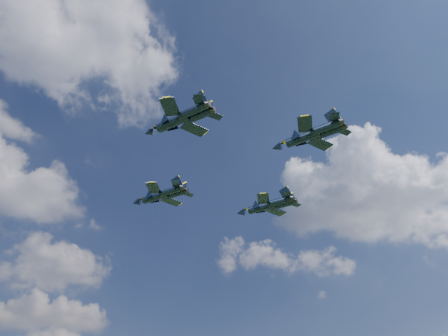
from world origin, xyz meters
TOP-DOWN VIEW (x-y plane):
  - jet_lead at (-15.90, 22.06)m, footprint 12.75×16.87m
  - jet_left at (-24.04, -6.69)m, footprint 12.80×17.32m
  - jet_right at (10.72, 13.43)m, footprint 13.21×17.60m
  - jet_slot at (2.00, -14.93)m, footprint 12.80×17.41m

SIDE VIEW (x-z plane):
  - jet_lead at x=-15.90m, z-range 56.03..60.17m
  - jet_right at x=10.72m, z-range 56.07..60.37m
  - jet_left at x=-24.04m, z-range 56.58..60.76m
  - jet_slot at x=2.00m, z-range 57.12..61.31m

